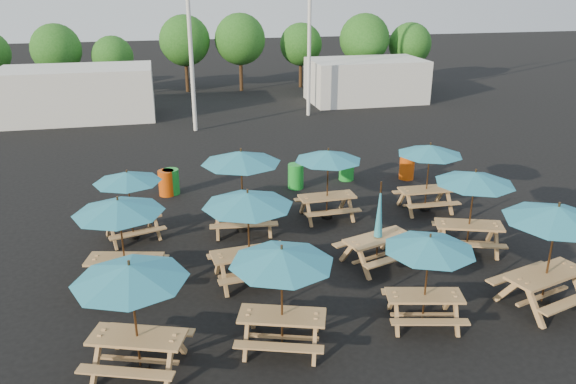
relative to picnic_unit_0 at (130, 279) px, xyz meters
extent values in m
plane|color=black|center=(4.43, 4.70, -2.06)|extent=(120.00, 120.00, 0.00)
cube|color=#AF7E4D|center=(0.00, 0.00, -1.30)|extent=(1.99, 1.31, 0.06)
cube|color=#AF7E4D|center=(-0.23, -0.64, -1.60)|extent=(1.83, 0.87, 0.04)
cube|color=#AF7E4D|center=(0.23, 0.64, -1.60)|extent=(1.83, 0.87, 0.04)
cylinder|color=black|center=(0.00, 0.00, -2.01)|extent=(0.37, 0.37, 0.10)
cylinder|color=brown|center=(0.00, 0.00, -0.87)|extent=(0.05, 0.05, 2.37)
cone|color=teal|center=(0.00, 0.00, 0.13)|extent=(2.82, 2.82, 0.33)
cube|color=#AF7E4D|center=(-0.38, 3.40, -1.30)|extent=(1.98, 1.14, 0.06)
cube|color=#AF7E4D|center=(-0.54, 2.74, -1.60)|extent=(1.87, 0.69, 0.04)
cube|color=#AF7E4D|center=(-0.22, 4.06, -1.60)|extent=(1.87, 0.69, 0.04)
cylinder|color=black|center=(-0.38, 3.40, -2.01)|extent=(0.37, 0.37, 0.10)
cylinder|color=brown|center=(-0.38, 3.40, -0.87)|extent=(0.05, 0.05, 2.37)
cone|color=teal|center=(-0.38, 3.40, 0.13)|extent=(2.66, 2.66, 0.33)
cube|color=#AF7E4D|center=(-0.30, 6.25, -1.38)|extent=(1.77, 1.09, 0.06)
cube|color=#AF7E4D|center=(-0.13, 5.67, -1.65)|extent=(1.65, 0.70, 0.04)
cube|color=#AF7E4D|center=(-0.48, 6.83, -1.65)|extent=(1.65, 0.70, 0.04)
cylinder|color=black|center=(-0.30, 6.25, -2.01)|extent=(0.33, 0.33, 0.09)
cylinder|color=brown|center=(-0.30, 6.25, -1.00)|extent=(0.04, 0.04, 2.11)
cone|color=teal|center=(-0.30, 6.25, -0.11)|extent=(2.45, 2.45, 0.29)
cube|color=#AF7E4D|center=(2.91, 0.12, -1.32)|extent=(1.94, 1.24, 0.06)
cube|color=#AF7E4D|center=(2.70, -0.51, -1.61)|extent=(1.80, 0.81, 0.04)
cube|color=#AF7E4D|center=(3.12, 0.75, -1.61)|extent=(1.80, 0.81, 0.04)
cylinder|color=black|center=(2.91, 0.12, -2.01)|extent=(0.36, 0.36, 0.10)
cylinder|color=brown|center=(2.91, 0.12, -0.90)|extent=(0.04, 0.04, 2.31)
cone|color=teal|center=(2.91, 0.12, 0.07)|extent=(2.72, 2.72, 0.32)
cube|color=#AF7E4D|center=(2.69, 3.01, -1.27)|extent=(1.97, 0.93, 0.06)
cube|color=#AF7E4D|center=(2.76, 2.32, -1.58)|extent=(1.93, 0.45, 0.04)
cube|color=#AF7E4D|center=(2.62, 3.71, -1.58)|extent=(1.93, 0.45, 0.04)
cylinder|color=black|center=(2.69, 3.01, -2.01)|extent=(0.38, 0.38, 0.11)
cylinder|color=brown|center=(2.69, 3.01, -0.84)|extent=(0.05, 0.05, 2.44)
cone|color=teal|center=(2.69, 3.01, 0.19)|extent=(2.48, 2.48, 0.34)
cube|color=#AF7E4D|center=(2.99, 6.09, -1.23)|extent=(2.08, 0.99, 0.07)
cube|color=#AF7E4D|center=(2.91, 5.36, -1.56)|extent=(2.03, 0.49, 0.04)
cube|color=#AF7E4D|center=(3.07, 6.82, -1.56)|extent=(2.03, 0.49, 0.04)
cylinder|color=black|center=(2.99, 6.09, -2.00)|extent=(0.40, 0.40, 0.11)
cylinder|color=brown|center=(2.99, 6.09, -0.78)|extent=(0.05, 0.05, 2.57)
cone|color=teal|center=(2.99, 6.09, 0.31)|extent=(2.63, 2.63, 0.36)
cube|color=#AF7E4D|center=(6.19, 0.26, -1.37)|extent=(1.79, 1.02, 0.06)
cube|color=#AF7E4D|center=(6.06, -0.34, -1.64)|extent=(1.69, 0.61, 0.04)
cube|color=#AF7E4D|center=(6.33, 0.86, -1.64)|extent=(1.69, 0.61, 0.04)
cylinder|color=black|center=(6.19, 0.26, -2.01)|extent=(0.34, 0.34, 0.09)
cylinder|color=brown|center=(6.19, 0.26, -0.98)|extent=(0.04, 0.04, 2.15)
cone|color=teal|center=(6.19, 0.26, -0.08)|extent=(2.40, 2.40, 0.30)
cube|color=#AF7E4D|center=(6.21, 3.13, -1.29)|extent=(2.00, 1.25, 0.06)
cube|color=#AF7E4D|center=(6.41, 2.48, -1.59)|extent=(1.86, 0.81, 0.04)
cube|color=#AF7E4D|center=(6.00, 3.78, -1.59)|extent=(1.86, 0.81, 0.04)
cylinder|color=black|center=(6.21, 3.13, -2.01)|extent=(0.37, 0.37, 0.10)
cylinder|color=brown|center=(6.21, 3.13, -0.87)|extent=(0.05, 0.05, 2.38)
cone|color=teal|center=(6.21, 3.13, -0.45)|extent=(0.23, 0.23, 1.55)
cube|color=#AF7E4D|center=(5.78, 6.45, -1.32)|extent=(1.82, 0.76, 0.06)
cube|color=#AF7E4D|center=(5.80, 5.79, -1.61)|extent=(1.81, 0.31, 0.04)
cube|color=#AF7E4D|center=(5.76, 7.11, -1.61)|extent=(1.81, 0.31, 0.04)
cylinder|color=black|center=(5.78, 6.45, -2.01)|extent=(0.36, 0.36, 0.10)
cylinder|color=brown|center=(5.78, 6.45, -0.91)|extent=(0.04, 0.04, 2.30)
cone|color=teal|center=(5.78, 6.45, 0.06)|extent=(2.21, 2.21, 0.32)
cube|color=#AF7E4D|center=(9.28, 0.30, -1.23)|extent=(2.15, 1.31, 0.07)
cube|color=#AF7E4D|center=(9.49, -0.41, -1.56)|extent=(2.01, 0.82, 0.04)
cube|color=#AF7E4D|center=(9.08, 1.01, -1.56)|extent=(2.01, 0.82, 0.04)
cylinder|color=black|center=(9.28, 0.30, -2.00)|extent=(0.40, 0.40, 0.11)
cylinder|color=brown|center=(9.28, 0.30, -0.78)|extent=(0.05, 0.05, 2.57)
cone|color=teal|center=(9.28, 0.30, 0.31)|extent=(2.95, 2.95, 0.36)
cube|color=#AF7E4D|center=(9.06, 3.38, -1.30)|extent=(1.98, 1.30, 0.06)
cube|color=#AF7E4D|center=(8.83, 2.74, -1.60)|extent=(1.83, 0.86, 0.04)
cube|color=#AF7E4D|center=(9.28, 4.02, -1.60)|extent=(1.83, 0.86, 0.04)
cylinder|color=black|center=(9.06, 3.38, -2.01)|extent=(0.37, 0.37, 0.10)
cylinder|color=brown|center=(9.06, 3.38, -0.88)|extent=(0.05, 0.05, 2.36)
cone|color=teal|center=(9.06, 3.38, 0.12)|extent=(2.81, 2.81, 0.33)
cube|color=#AF7E4D|center=(9.18, 6.34, -1.32)|extent=(1.81, 0.75, 0.06)
cube|color=#AF7E4D|center=(9.16, 5.68, -1.61)|extent=(1.80, 0.30, 0.04)
cube|color=#AF7E4D|center=(9.20, 7.00, -1.61)|extent=(1.80, 0.30, 0.04)
cylinder|color=black|center=(9.18, 6.34, -2.01)|extent=(0.36, 0.36, 0.10)
cylinder|color=brown|center=(9.18, 6.34, -0.92)|extent=(0.04, 0.04, 2.29)
cone|color=teal|center=(9.18, 6.34, 0.05)|extent=(2.19, 2.19, 0.32)
cylinder|color=#D44C0C|center=(0.78, 9.69, -1.60)|extent=(0.57, 0.57, 0.92)
cylinder|color=green|center=(0.95, 9.78, -1.60)|extent=(0.57, 0.57, 0.92)
cylinder|color=green|center=(5.45, 9.37, -1.60)|extent=(0.57, 0.57, 0.92)
cylinder|color=green|center=(7.57, 9.82, -1.60)|extent=(0.57, 0.57, 0.92)
cylinder|color=#D44C0C|center=(9.88, 9.40, -1.60)|extent=(0.57, 0.57, 0.92)
cylinder|color=silver|center=(2.43, 18.70, 3.94)|extent=(0.20, 0.20, 12.00)
cylinder|color=silver|center=(8.93, 20.70, 3.94)|extent=(0.20, 0.20, 12.00)
cube|color=silver|center=(-3.57, 22.70, -0.66)|extent=(8.00, 4.00, 2.80)
cube|color=silver|center=(13.43, 23.70, -0.76)|extent=(7.00, 4.00, 2.60)
cylinder|color=#382314|center=(-5.31, 28.61, -0.99)|extent=(0.24, 0.24, 2.14)
sphere|color=#1E5919|center=(-5.31, 28.61, 1.10)|extent=(3.11, 3.11, 3.11)
cylinder|color=#382314|center=(-1.95, 28.36, -1.17)|extent=(0.24, 0.24, 1.78)
sphere|color=#1E5919|center=(-1.95, 28.36, 0.58)|extent=(2.59, 2.59, 2.59)
cylinder|color=#382314|center=(2.68, 29.42, -0.90)|extent=(0.24, 0.24, 2.31)
sphere|color=#1E5919|center=(2.68, 29.42, 1.35)|extent=(3.36, 3.36, 3.36)
cylinder|color=#382314|center=(6.33, 28.96, -0.89)|extent=(0.24, 0.24, 2.35)
sphere|color=#1E5919|center=(6.33, 28.96, 1.41)|extent=(3.41, 3.41, 3.41)
cylinder|color=#382314|center=(10.66, 29.38, -1.05)|extent=(0.24, 0.24, 2.02)
sphere|color=#1E5919|center=(10.66, 29.38, 0.92)|extent=(2.94, 2.94, 2.94)
cylinder|color=#382314|center=(14.67, 27.60, -0.90)|extent=(0.24, 0.24, 2.32)
sphere|color=#1E5919|center=(14.67, 27.60, 1.37)|extent=(3.38, 3.38, 3.38)
cylinder|color=#382314|center=(18.06, 27.63, -1.04)|extent=(0.24, 0.24, 2.03)
sphere|color=#1E5919|center=(18.06, 27.63, 0.94)|extent=(2.95, 2.95, 2.95)
camera|label=1|loc=(0.82, -9.61, 5.24)|focal=35.00mm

